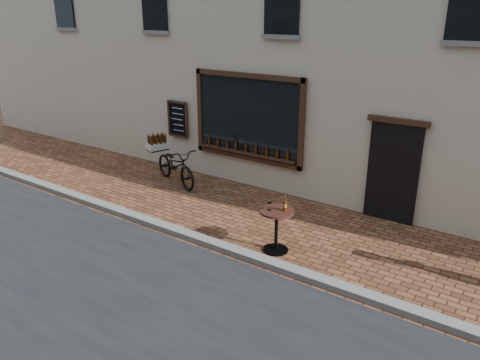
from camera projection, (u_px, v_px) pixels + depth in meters
The scene contains 4 objects.
ground at pixel (228, 258), 8.88m from camera, with size 90.00×90.00×0.00m, color #512A1A.
kerb at pixel (234, 251), 9.02m from camera, with size 90.00×0.25×0.12m, color slate.
cargo_bicycle at pixel (175, 165), 12.55m from camera, with size 2.32×1.35×1.10m.
bistro_table at pixel (277, 222), 8.94m from camera, with size 0.67×0.67×1.15m.
Camera 1 is at (4.69, -6.29, 4.44)m, focal length 35.00 mm.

